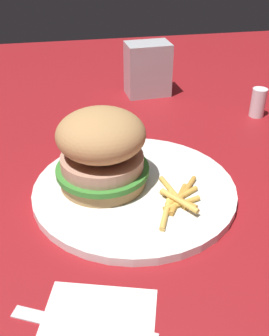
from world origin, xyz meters
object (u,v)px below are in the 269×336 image
(napkin, at_px, (96,331))
(salt_shaker, at_px, (258,103))
(fork, at_px, (98,329))
(fries_pile, at_px, (178,199))
(plate, at_px, (134,190))
(sandwich, at_px, (102,149))
(napkin_dispenser, at_px, (148,69))

(napkin, relative_size, salt_shaker, 2.00)
(napkin, height_order, fork, fork)
(fries_pile, bearing_deg, salt_shaker, -42.24)
(plate, xyz_separation_m, salt_shaker, (0.21, -0.28, 0.02))
(sandwich, bearing_deg, napkin, 171.30)
(fries_pile, xyz_separation_m, fork, (-0.17, 0.12, -0.01))
(sandwich, xyz_separation_m, fries_pile, (-0.06, -0.09, -0.05))
(sandwich, xyz_separation_m, salt_shaker, (0.19, -0.32, -0.04))
(sandwich, bearing_deg, plate, -112.28)
(sandwich, distance_m, fries_pile, 0.12)
(sandwich, xyz_separation_m, fork, (-0.23, 0.03, -0.06))
(napkin, xyz_separation_m, fork, (-0.00, -0.00, 0.00))
(napkin_dispenser, relative_size, salt_shaker, 1.98)
(napkin, bearing_deg, plate, -19.91)
(napkin, bearing_deg, napkin_dispenser, -16.83)
(sandwich, bearing_deg, salt_shaker, -59.26)
(plate, bearing_deg, sandwich, 67.72)
(napkin, xyz_separation_m, napkin_dispenser, (0.57, -0.17, 0.05))
(napkin, distance_m, napkin_dispenser, 0.59)
(plate, height_order, fork, plate)
(sandwich, distance_m, salt_shaker, 0.37)
(sandwich, distance_m, fork, 0.24)
(napkin, height_order, salt_shaker, salt_shaker)
(plate, bearing_deg, fries_pile, -132.11)
(sandwich, height_order, fries_pile, sandwich)
(fries_pile, bearing_deg, fork, 143.44)
(plate, xyz_separation_m, napkin_dispenser, (0.35, -0.09, 0.05))
(fork, bearing_deg, sandwich, -8.32)
(fork, bearing_deg, napkin_dispenser, -16.68)
(fork, relative_size, salt_shaker, 2.97)
(napkin_dispenser, xyz_separation_m, salt_shaker, (-0.15, -0.18, -0.03))
(napkin, relative_size, fork, 0.67)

